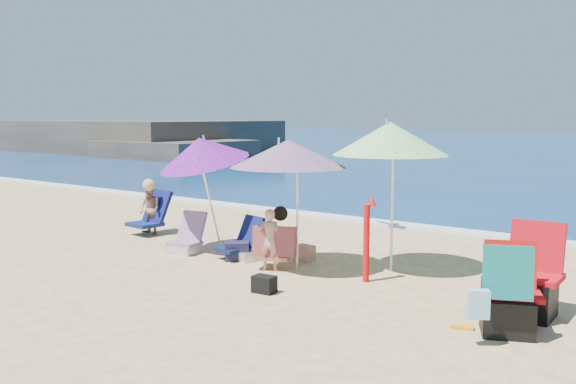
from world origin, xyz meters
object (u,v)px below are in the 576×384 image
Objects in this scene: camp_chair_right at (507,301)px; person_left at (150,209)px; umbrella_blue at (202,151)px; chair_navy at (244,248)px; umbrella_turquoise at (288,154)px; furled_umbrella at (367,235)px; chair_rainbow at (186,242)px; camp_chair_left at (528,288)px; person_center at (273,240)px; umbrella_striped at (390,139)px.

camp_chair_right is 1.02× the size of person_left.
chair_navy is at bearing 0.22° from umbrella_blue.
umbrella_turquoise reaches higher than furled_umbrella.
chair_rainbow is at bearing -126.69° from umbrella_blue.
camp_chair_left is 3.56m from person_center.
umbrella_turquoise is 3.71m from camp_chair_right.
person_center is at bearing -145.12° from umbrella_striped.
umbrella_turquoise reaches higher than chair_rainbow.
camp_chair_left is at bearing -2.84° from chair_navy.
person_center is at bearing -12.24° from person_left.
umbrella_turquoise is 0.98× the size of umbrella_striped.
umbrella_blue reaches higher than chair_rainbow.
umbrella_turquoise reaches higher than camp_chair_left.
person_left reaches higher than camp_chair_left.
umbrella_striped reaches higher than camp_chair_left.
chair_navy is at bearing 160.17° from person_center.
umbrella_turquoise is at bearing -9.25° from chair_navy.
camp_chair_left is 7.12m from person_left.
camp_chair_right is (5.23, -0.97, -1.30)m from umbrella_blue.
furled_umbrella is at bearing -85.40° from umbrella_striped.
camp_chair_left is 0.99× the size of person_left.
umbrella_striped is 1.88× the size of furled_umbrella.
camp_chair_left is (2.20, -0.87, -1.58)m from umbrella_striped.
umbrella_turquoise is 1.44m from umbrella_striped.
umbrella_blue is 3.24m from furled_umbrella.
umbrella_striped is (1.16, 0.82, 0.21)m from umbrella_turquoise.
camp_chair_right is (2.15, -0.94, -0.28)m from furled_umbrella.
umbrella_blue is 1.72m from chair_navy.
umbrella_turquoise is at bearing 179.04° from camp_chair_left.
umbrella_turquoise is 1.80m from chair_navy.
chair_rainbow is at bearing -179.81° from camp_chair_left.
furled_umbrella is 2.18m from camp_chair_left.
umbrella_blue is 2.08m from person_center.
camp_chair_left is at bearing -0.96° from umbrella_turquoise.
person_center is at bearing -146.11° from umbrella_turquoise.
person_center is 3.61m from person_left.
camp_chair_right is at bearing -89.42° from camp_chair_left.
camp_chair_right is at bearing -10.48° from umbrella_blue.
umbrella_striped is 3.14m from camp_chair_right.
camp_chair_left is (4.34, -0.22, 0.14)m from chair_navy.
chair_rainbow is 0.61× the size of camp_chair_right.
umbrella_blue is 3.10× the size of chair_rainbow.
umbrella_blue reaches higher than person_center.
umbrella_blue is 1.95× the size of camp_chair_left.
person_left is (-4.94, 0.51, -0.16)m from furled_umbrella.
umbrella_striped is at bearing 94.60° from furled_umbrella.
camp_chair_right is at bearing -23.55° from furled_umbrella.
person_left is (-7.09, 1.45, 0.13)m from camp_chair_right.
camp_chair_right is 1.17× the size of person_center.
umbrella_blue is (-1.86, 0.16, -0.03)m from umbrella_turquoise.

